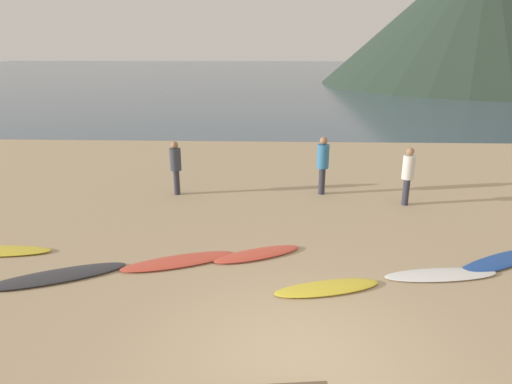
{
  "coord_description": "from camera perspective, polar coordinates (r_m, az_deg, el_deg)",
  "views": [
    {
      "loc": [
        -0.37,
        -5.32,
        4.31
      ],
      "look_at": [
        -0.81,
        5.84,
        0.6
      ],
      "focal_mm": 31.46,
      "sensor_mm": 36.0,
      "label": 1
    }
  ],
  "objects": [
    {
      "name": "surfboard_6",
      "position": [
        10.63,
        28.63,
        -7.73
      ],
      "size": [
        2.44,
        1.68,
        0.08
      ],
      "primitive_type": "ellipsoid",
      "rotation": [
        0.0,
        0.0,
        0.51
      ],
      "color": "#1E479E",
      "rests_on": "ground"
    },
    {
      "name": "ground_plane",
      "position": [
        15.95,
        3.52,
        2.28
      ],
      "size": [
        120.0,
        120.0,
        0.2
      ],
      "primitive_type": "cube",
      "color": "tan",
      "rests_on": "ground"
    },
    {
      "name": "surfboard_2",
      "position": [
        9.49,
        -9.79,
        -8.66
      ],
      "size": [
        2.4,
        1.4,
        0.08
      ],
      "primitive_type": "ellipsoid",
      "rotation": [
        0.0,
        0.0,
        0.38
      ],
      "color": "#D84C38",
      "rests_on": "ground"
    },
    {
      "name": "person_0",
      "position": [
        13.37,
        8.49,
        3.95
      ],
      "size": [
        0.35,
        0.35,
        1.74
      ],
      "rotation": [
        0.0,
        0.0,
        1.05
      ],
      "color": "#2D2D38",
      "rests_on": "ground"
    },
    {
      "name": "person_2",
      "position": [
        13.42,
        -10.18,
        3.59
      ],
      "size": [
        0.33,
        0.33,
        1.61
      ],
      "rotation": [
        0.0,
        0.0,
        6.18
      ],
      "color": "#2D2D38",
      "rests_on": "ground"
    },
    {
      "name": "surfboard_5",
      "position": [
        9.56,
        22.44,
        -9.69
      ],
      "size": [
        2.31,
        0.83,
        0.07
      ],
      "primitive_type": "ellipsoid",
      "rotation": [
        0.0,
        0.0,
        0.13
      ],
      "color": "white",
      "rests_on": "ground"
    },
    {
      "name": "ocean_water",
      "position": [
        70.54,
        2.66,
        14.83
      ],
      "size": [
        140.0,
        100.0,
        0.01
      ],
      "primitive_type": "cube",
      "color": "#475B6B",
      "rests_on": "ground"
    },
    {
      "name": "surfboard_1",
      "position": [
        9.61,
        -23.96,
        -9.73
      ],
      "size": [
        2.6,
        1.62,
        0.08
      ],
      "primitive_type": "ellipsoid",
      "rotation": [
        0.0,
        0.0,
        0.43
      ],
      "color": "#333338",
      "rests_on": "ground"
    },
    {
      "name": "person_1",
      "position": [
        13.01,
        18.77,
        2.47
      ],
      "size": [
        0.33,
        0.33,
        1.64
      ],
      "rotation": [
        0.0,
        0.0,
        4.35
      ],
      "color": "#2D2D38",
      "rests_on": "ground"
    },
    {
      "name": "surfboard_3",
      "position": [
        9.65,
        0.17,
        -7.89
      ],
      "size": [
        1.99,
        1.28,
        0.08
      ],
      "primitive_type": "ellipsoid",
      "rotation": [
        0.0,
        0.0,
        0.43
      ],
      "color": "#D84C38",
      "rests_on": "ground"
    },
    {
      "name": "surfboard_4",
      "position": [
        8.52,
        9.05,
        -11.93
      ],
      "size": [
        2.1,
        1.05,
        0.08
      ],
      "primitive_type": "ellipsoid",
      "rotation": [
        0.0,
        0.0,
        0.27
      ],
      "color": "yellow",
      "rests_on": "ground"
    },
    {
      "name": "headland_hill",
      "position": [
        56.34,
        26.71,
        19.71
      ],
      "size": [
        32.83,
        32.83,
        14.85
      ],
      "primitive_type": "cone",
      "color": "#28382B",
      "rests_on": "ground"
    }
  ]
}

